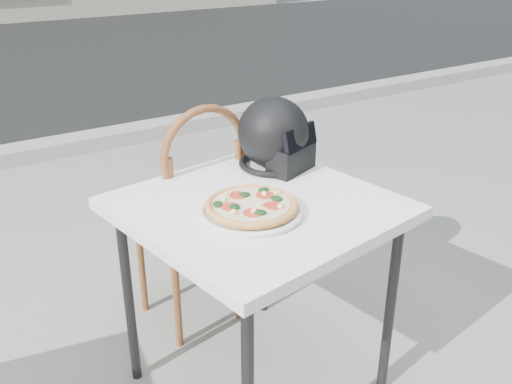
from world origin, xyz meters
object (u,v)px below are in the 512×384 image
plate (251,212)px  pizza (251,205)px  cafe_chair_main (195,208)px  helmet (275,137)px  cafe_table_main (258,221)px

plate → pizza: pizza is taller
pizza → cafe_chair_main: cafe_chair_main is taller
helmet → pizza: bearing=-154.8°
helmet → cafe_chair_main: helmet is taller
pizza → cafe_chair_main: 0.60m
pizza → helmet: helmet is taller
helmet → cafe_chair_main: 0.48m
cafe_table_main → cafe_chair_main: size_ratio=0.91×
plate → helmet: 0.45m
cafe_table_main → plate: 0.13m
cafe_table_main → plate: (-0.07, -0.07, 0.08)m
cafe_table_main → plate: size_ratio=2.36×
cafe_table_main → pizza: (-0.07, -0.07, 0.11)m
plate → cafe_table_main: bearing=44.5°
cafe_table_main → cafe_chair_main: cafe_chair_main is taller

